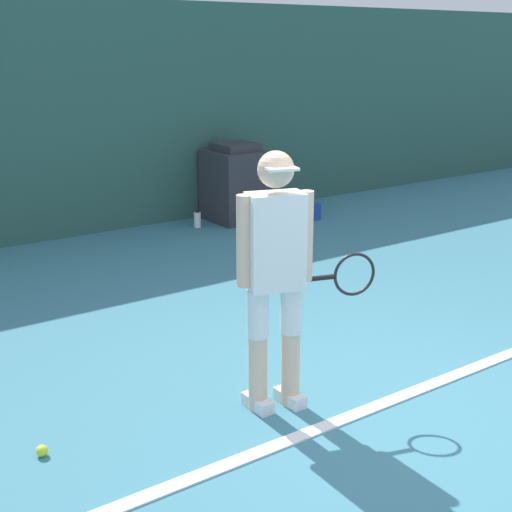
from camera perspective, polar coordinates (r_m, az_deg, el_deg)
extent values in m
plane|color=teal|center=(4.66, 11.74, -12.58)|extent=(24.00, 24.00, 0.00)
cube|color=#2D564C|center=(8.72, -14.94, 10.38)|extent=(24.00, 0.10, 2.75)
cube|color=white|center=(4.77, 9.96, -11.62)|extent=(21.60, 0.10, 0.01)
cylinder|color=beige|center=(4.56, 0.14, -9.34)|extent=(0.12, 0.12, 0.50)
cylinder|color=white|center=(4.39, 0.15, -4.62)|extent=(0.14, 0.14, 0.31)
cube|color=white|center=(4.65, 0.14, -11.66)|extent=(0.10, 0.24, 0.08)
cylinder|color=beige|center=(4.62, 2.77, -8.96)|extent=(0.12, 0.12, 0.50)
cylinder|color=white|center=(4.46, 2.84, -4.30)|extent=(0.14, 0.14, 0.31)
cube|color=white|center=(4.72, 2.73, -11.26)|extent=(0.10, 0.24, 0.08)
cube|color=white|center=(4.29, 1.55, 1.17)|extent=(0.38, 0.29, 0.59)
sphere|color=beige|center=(4.19, 1.59, 6.94)|extent=(0.22, 0.22, 0.22)
cube|color=white|center=(4.09, 2.07, 6.99)|extent=(0.21, 0.17, 0.02)
cylinder|color=beige|center=(4.22, -0.97, 1.18)|extent=(0.09, 0.09, 0.56)
cylinder|color=beige|center=(4.35, 4.00, 1.60)|extent=(0.09, 0.09, 0.56)
cylinder|color=black|center=(4.47, 5.15, -1.76)|extent=(0.21, 0.09, 0.03)
torus|color=black|center=(4.56, 7.88, -1.47)|extent=(0.28, 0.10, 0.29)
sphere|color=#D1E533|center=(4.35, -16.75, -14.70)|extent=(0.07, 0.07, 0.07)
cube|color=#333338|center=(9.38, -1.63, 5.65)|extent=(0.70, 0.73, 0.91)
cube|color=#333338|center=(9.29, -1.66, 8.72)|extent=(0.49, 0.51, 0.10)
cube|color=#1E3D99|center=(9.31, 2.61, 3.35)|extent=(0.88, 0.27, 0.22)
cylinder|color=white|center=(9.09, -4.71, 2.91)|extent=(0.09, 0.09, 0.19)
cylinder|color=black|center=(9.06, -4.73, 3.57)|extent=(0.05, 0.05, 0.02)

